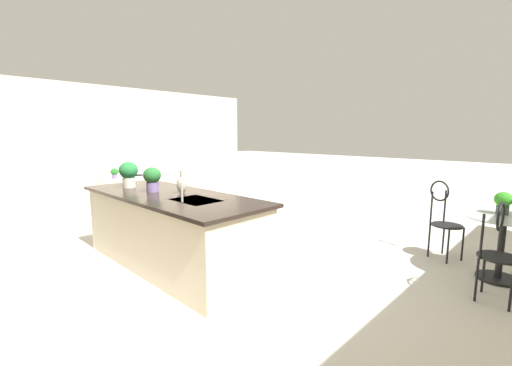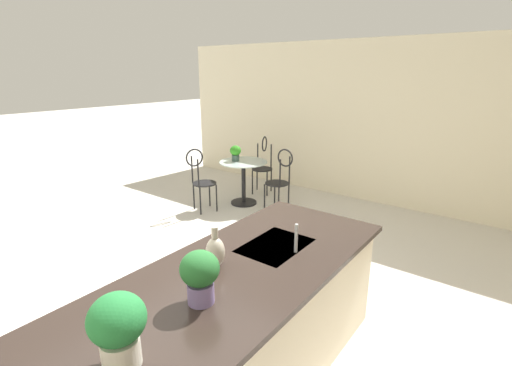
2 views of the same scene
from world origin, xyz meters
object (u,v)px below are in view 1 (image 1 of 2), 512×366
Objects in this scene: keyboard at (133,176)px; bistro_table at (501,242)px; potted_plant_counter_near at (152,178)px; vase_on_counter at (182,184)px; chair_toward_desk at (499,248)px; potted_plant_on_table at (503,202)px; writing_desk at (129,187)px; chair_near_window at (444,216)px; potted_plant_on_desk at (115,173)px; potted_plant_counter_far at (129,173)px.

bistro_table is at bearing -169.27° from keyboard.
potted_plant_counter_near is 0.42m from vase_on_counter.
chair_toward_desk is 2.37× the size of keyboard.
keyboard is (6.53, 0.53, 0.18)m from chair_toward_desk.
potted_plant_on_table is at bearing -73.07° from bistro_table.
bistro_table is at bearing 106.93° from potted_plant_on_table.
potted_plant_on_table is 3.81m from vase_on_counter.
writing_desk is 3.30m from potted_plant_counter_near.
chair_near_window reaches higher than bistro_table.
chair_toward_desk reaches higher than potted_plant_on_desk.
chair_near_window is 0.74m from potted_plant_on_table.
chair_toward_desk is 2.92× the size of potted_plant_counter_far.
chair_near_window is 2.37× the size of keyboard.
potted_plant_on_desk reaches higher than writing_desk.
chair_near_window is at bearing -53.25° from chair_toward_desk.
chair_near_window reaches higher than potted_plant_on_table.
potted_plant_on_desk is at bearing 14.84° from bistro_table.
keyboard is 2.84m from potted_plant_counter_far.
chair_toward_desk is 6.54m from writing_desk.
vase_on_counter is at bearing 163.89° from keyboard.
potted_plant_counter_near reaches higher than vase_on_counter.
potted_plant_on_table is 4.70m from potted_plant_counter_far.
chair_near_window is 3.48m from vase_on_counter.
potted_plant_counter_far is at bearing 24.06° from chair_toward_desk.
keyboard reaches higher than bistro_table.
chair_near_window is at bearing -15.95° from potted_plant_on_table.
bistro_table is 3.67× the size of potted_plant_on_desk.
chair_toward_desk is 3.90m from potted_plant_counter_near.
bistro_table is 3.80m from vase_on_counter.
potted_plant_counter_near reaches higher than bistro_table.
chair_toward_desk is 0.87× the size of writing_desk.
bistro_table is at bearing -165.16° from potted_plant_on_desk.
chair_near_window is 5.98m from keyboard.
potted_plant_counter_far is at bearing 40.69° from chair_near_window.
chair_near_window is 4.79× the size of potted_plant_on_desk.
potted_plant_counter_near is at bearing -174.31° from potted_plant_counter_far.
writing_desk is 3.36× the size of potted_plant_counter_far.
writing_desk is at bearing -71.08° from potted_plant_on_desk.
potted_plant_counter_far is at bearing 33.83° from potted_plant_on_table.
potted_plant_counter_far is at bearing 161.32° from potted_plant_on_desk.
keyboard is 0.48m from potted_plant_on_desk.
bistro_table is at bearing 155.10° from chair_near_window.
chair_near_window is 5.98m from potted_plant_on_desk.
writing_desk is 2.82m from potted_plant_counter_far.
keyboard is at bearing -21.34° from potted_plant_counter_near.
writing_desk is at bearing -14.63° from vase_on_counter.
potted_plant_on_desk is at bearing -9.31° from vase_on_counter.
chair_toward_desk is at bearing 95.57° from bistro_table.
keyboard is at bearing 11.95° from potted_plant_on_table.
keyboard is (0.02, -0.10, 0.25)m from writing_desk.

